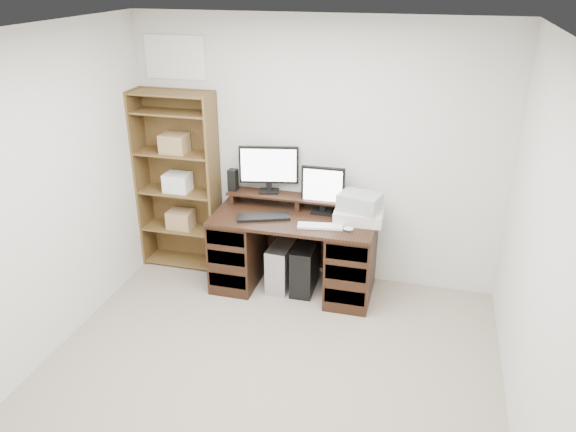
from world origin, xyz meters
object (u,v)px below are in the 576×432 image
at_px(monitor_wide, 269,167).
at_px(printer, 359,215).
at_px(tower_silver, 282,265).
at_px(desk, 294,251).
at_px(monitor_small, 323,188).
at_px(tower_black, 305,266).
at_px(bookshelf, 179,180).

relative_size(monitor_wide, printer, 1.30).
height_order(printer, tower_silver, printer).
distance_m(desk, printer, 0.72).
height_order(monitor_small, tower_black, monitor_small).
height_order(monitor_small, tower_silver, monitor_small).
height_order(printer, tower_black, printer).
bearing_deg(tower_black, tower_silver, -177.99).
distance_m(desk, bookshelf, 1.36).
distance_m(monitor_wide, tower_black, 1.01).
bearing_deg(tower_silver, monitor_wide, 130.89).
bearing_deg(tower_silver, desk, 0.67).
distance_m(printer, tower_black, 0.75).
height_order(desk, tower_black, desk).
bearing_deg(printer, tower_black, -175.24).
bearing_deg(tower_silver, tower_black, 6.14).
relative_size(printer, bookshelf, 0.24).
height_order(printer, bookshelf, bookshelf).
relative_size(monitor_small, tower_silver, 0.98).
bearing_deg(bookshelf, monitor_wide, 3.15).
bearing_deg(desk, monitor_small, 37.59).
relative_size(tower_black, bookshelf, 0.26).
bearing_deg(tower_black, monitor_small, 51.94).
distance_m(desk, tower_silver, 0.20).
bearing_deg(printer, tower_silver, -176.23).
bearing_deg(monitor_wide, tower_silver, -64.25).
bearing_deg(printer, monitor_wide, 166.50).
bearing_deg(bookshelf, monitor_small, -1.43).
relative_size(monitor_wide, monitor_small, 1.27).
height_order(desk, printer, printer).
bearing_deg(monitor_small, tower_silver, -154.35).
bearing_deg(tower_black, printer, 5.14).
relative_size(desk, monitor_small, 3.40).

